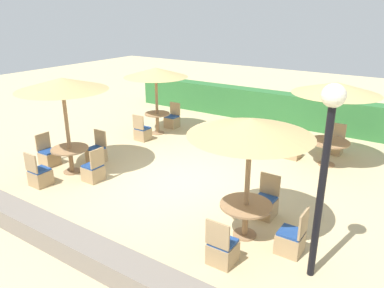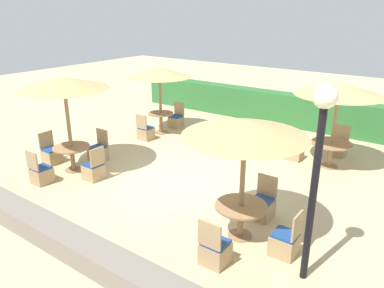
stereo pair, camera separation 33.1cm
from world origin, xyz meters
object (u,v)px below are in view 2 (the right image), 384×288
(patio_chair_front_right_north, at_px, (262,206))
(patio_chair_back_right_west, at_px, (294,151))
(lamp_post, at_px, (319,148))
(patio_chair_front_right_south, at_px, (215,251))
(parasol_front_left, at_px, (64,84))
(parasol_back_left, at_px, (160,73))
(patio_chair_back_right_north, at_px, (339,147))
(round_table_back_right, at_px, (331,147))
(patio_chair_front_left_south, at_px, (41,174))
(parasol_front_right, at_px, (245,128))
(round_table_front_left, at_px, (72,152))
(patio_chair_back_left_south, at_px, (146,132))
(round_table_front_right, at_px, (241,212))
(parasol_back_right, at_px, (339,90))
(patio_chair_front_left_east, at_px, (94,170))
(round_table_back_left, at_px, (161,118))
(patio_chair_front_right_east, at_px, (285,242))
(patio_chair_back_left_north, at_px, (176,120))
(patio_chair_front_left_west, at_px, (52,155))
(patio_chair_front_left_north, at_px, (99,152))

(patio_chair_front_right_north, relative_size, patio_chair_back_right_west, 1.00)
(lamp_post, xyz_separation_m, patio_chair_front_right_south, (-1.43, -0.58, -2.09))
(parasol_front_left, relative_size, patio_chair_front_right_north, 2.84)
(parasol_back_left, bearing_deg, patio_chair_back_right_north, 14.63)
(patio_chair_back_right_west, bearing_deg, round_table_back_right, 92.11)
(patio_chair_front_left_south, height_order, parasol_front_right, parasol_front_right)
(parasol_back_left, height_order, round_table_front_left, parasol_back_left)
(patio_chair_back_left_south, xyz_separation_m, round_table_back_right, (5.92, 1.33, 0.33))
(round_table_front_right, bearing_deg, parasol_back_right, 85.27)
(patio_chair_back_left_south, bearing_deg, patio_chair_front_left_east, -71.49)
(round_table_back_left, distance_m, patio_chair_front_right_east, 7.76)
(round_table_back_right, relative_size, patio_chair_back_right_west, 1.23)
(round_table_back_left, xyz_separation_m, patio_chair_back_left_north, (-0.00, 0.90, -0.30))
(round_table_back_left, height_order, patio_chair_back_right_north, patio_chair_back_right_north)
(parasol_back_left, distance_m, patio_chair_front_left_west, 4.57)
(round_table_back_left, bearing_deg, patio_chair_front_right_north, -29.82)
(patio_chair_front_left_south, relative_size, parasol_front_right, 0.38)
(patio_chair_back_right_west, xyz_separation_m, patio_chair_back_right_north, (1.00, 1.12, 0.00))
(patio_chair_back_right_north, bearing_deg, parasol_front_left, 44.22)
(round_table_front_right, bearing_deg, patio_chair_front_left_west, 179.24)
(patio_chair_front_left_south, distance_m, patio_chair_front_right_east, 6.43)
(round_table_back_left, distance_m, round_table_front_right, 6.94)
(round_table_back_left, height_order, round_table_front_right, round_table_back_left)
(parasol_front_right, bearing_deg, patio_chair_front_left_north, 169.21)
(round_table_back_left, xyz_separation_m, parasol_front_left, (0.17, -4.03, 1.91))
(patio_chair_front_left_north, relative_size, patio_chair_front_right_north, 1.00)
(round_table_front_left, height_order, patio_chair_front_left_north, patio_chair_front_left_north)
(round_table_front_left, distance_m, patio_chair_front_left_east, 0.97)
(patio_chair_front_left_south, distance_m, patio_chair_front_left_east, 1.34)
(round_table_front_right, bearing_deg, patio_chair_front_left_south, -170.60)
(patio_chair_front_left_north, height_order, patio_chair_front_right_east, same)
(round_table_back_right, bearing_deg, round_table_front_right, -94.73)
(patio_chair_front_left_north, xyz_separation_m, patio_chair_front_right_south, (5.43, -2.04, 0.00))
(parasol_back_left, xyz_separation_m, patio_chair_front_right_south, (5.62, -5.15, -1.95))
(parasol_back_left, xyz_separation_m, patio_chair_front_left_west, (-0.79, -4.06, -1.95))
(parasol_front_left, bearing_deg, patio_chair_back_left_north, 92.04)
(round_table_front_right, distance_m, round_table_back_right, 4.61)
(parasol_front_right, bearing_deg, round_table_front_left, 178.84)
(parasol_front_left, height_order, parasol_back_right, parasol_front_left)
(lamp_post, relative_size, patio_chair_front_left_east, 3.57)
(lamp_post, distance_m, patio_chair_back_right_west, 5.82)
(patio_chair_back_right_north, bearing_deg, round_table_front_right, 86.72)
(patio_chair_front_left_east, height_order, round_table_back_right, patio_chair_front_left_east)
(patio_chair_front_left_north, height_order, round_table_front_right, patio_chair_front_left_north)
(patio_chair_front_right_north, xyz_separation_m, patio_chair_back_right_north, (0.30, 4.75, 0.00))
(patio_chair_back_left_north, bearing_deg, parasol_back_left, 90.10)
(parasol_back_right, bearing_deg, patio_chair_front_right_south, -93.38)
(patio_chair_front_left_east, height_order, patio_chair_front_right_north, same)
(parasol_front_left, bearing_deg, lamp_post, -4.53)
(round_table_front_left, relative_size, round_table_back_right, 0.88)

